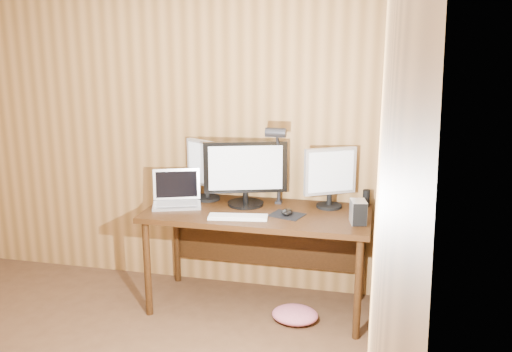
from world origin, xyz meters
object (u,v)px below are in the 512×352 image
(speaker, at_px, (366,198))
(monitor_right, at_px, (330,176))
(keyboard, at_px, (238,217))
(hard_drive, at_px, (358,212))
(phone, at_px, (261,217))
(monitor_center, at_px, (245,172))
(laptop, at_px, (177,196))
(desk_lamp, at_px, (277,154))
(desk, at_px, (260,224))
(mouse, at_px, (287,212))
(monitor_left, at_px, (207,168))

(speaker, bearing_deg, monitor_right, -161.85)
(keyboard, height_order, speaker, speaker)
(hard_drive, height_order, speaker, hard_drive)
(phone, bearing_deg, monitor_center, 117.62)
(laptop, bearing_deg, monitor_center, -9.64)
(monitor_right, height_order, desk_lamp, desk_lamp)
(monitor_center, height_order, monitor_right, monitor_center)
(desk, xyz_separation_m, desk_lamp, (0.11, 0.07, 0.51))
(hard_drive, xyz_separation_m, phone, (-0.65, -0.04, -0.07))
(desk, height_order, desk_lamp, desk_lamp)
(laptop, relative_size, keyboard, 1.00)
(monitor_center, height_order, mouse, monitor_center)
(monitor_center, height_order, keyboard, monitor_center)
(mouse, bearing_deg, phone, -134.74)
(desk, relative_size, laptop, 3.82)
(monitor_center, xyz_separation_m, mouse, (0.34, -0.17, -0.23))
(keyboard, relative_size, hard_drive, 2.62)
(monitor_left, xyz_separation_m, mouse, (0.66, -0.25, -0.22))
(speaker, bearing_deg, hard_drive, -96.01)
(keyboard, height_order, hard_drive, hard_drive)
(monitor_center, relative_size, desk_lamp, 0.94)
(monitor_right, distance_m, desk_lamp, 0.41)
(mouse, bearing_deg, monitor_center, 167.10)
(keyboard, distance_m, speaker, 0.97)
(desk, xyz_separation_m, monitor_center, (-0.12, 0.05, 0.37))
(speaker, distance_m, desk_lamp, 0.73)
(monitor_center, height_order, phone, monitor_center)
(mouse, xyz_separation_m, phone, (-0.16, -0.10, -0.02))
(monitor_right, bearing_deg, monitor_left, 150.75)
(monitor_left, xyz_separation_m, speaker, (1.19, 0.09, -0.18))
(phone, xyz_separation_m, speaker, (0.69, 0.43, 0.06))
(monitor_center, xyz_separation_m, monitor_right, (0.61, 0.08, -0.01))
(monitor_right, bearing_deg, mouse, -166.64)
(desk, height_order, monitor_left, monitor_left)
(monitor_center, distance_m, desk_lamp, 0.27)
(monitor_center, bearing_deg, keyboard, -103.66)
(monitor_right, height_order, mouse, monitor_right)
(phone, bearing_deg, desk_lamp, 73.94)
(desk, distance_m, phone, 0.26)
(desk, xyz_separation_m, monitor_left, (-0.44, 0.12, 0.37))
(speaker, bearing_deg, mouse, -147.71)
(monitor_right, xyz_separation_m, phone, (-0.43, -0.35, -0.23))
(hard_drive, xyz_separation_m, desk_lamp, (-0.60, 0.25, 0.31))
(mouse, xyz_separation_m, desk_lamp, (-0.11, 0.19, 0.37))
(monitor_center, relative_size, monitor_left, 1.30)
(monitor_left, xyz_separation_m, monitor_right, (0.93, 0.00, -0.01))
(laptop, bearing_deg, monitor_left, 21.81)
(monitor_center, distance_m, phone, 0.41)
(mouse, bearing_deg, speaker, 46.39)
(desk, bearing_deg, keyboard, -109.87)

